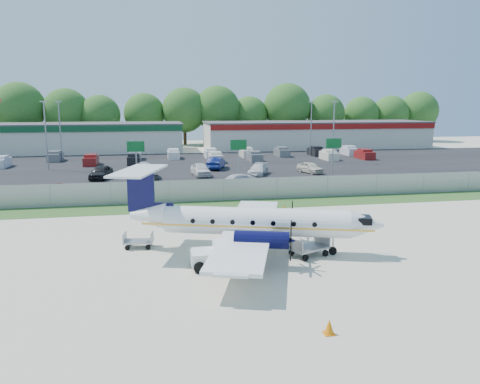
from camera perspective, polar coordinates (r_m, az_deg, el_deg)
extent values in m
plane|color=beige|center=(29.47, 2.16, -6.55)|extent=(170.00, 170.00, 0.00)
cube|color=#2D561E|center=(40.88, -1.55, -1.61)|extent=(170.00, 4.00, 0.02)
cube|color=black|center=(47.66, -2.88, 0.17)|extent=(170.00, 8.00, 0.02)
cube|color=black|center=(68.29, -5.27, 3.36)|extent=(170.00, 32.00, 0.02)
cube|color=gray|center=(42.62, -1.98, 0.26)|extent=(120.00, 0.02, 1.90)
cube|color=gray|center=(42.45, -1.99, 1.56)|extent=(120.00, 0.06, 0.06)
cube|color=gray|center=(42.80, -1.97, -0.99)|extent=(120.00, 0.06, 0.06)
cube|color=silver|center=(91.39, -21.91, 6.07)|extent=(46.00, 12.00, 5.00)
cube|color=#474749|center=(91.25, -22.02, 7.70)|extent=(46.40, 12.40, 0.24)
cube|color=#0F4723|center=(85.30, -22.78, 7.07)|extent=(46.00, 0.20, 1.00)
cube|color=silver|center=(95.28, 9.27, 6.86)|extent=(44.00, 12.00, 5.00)
cube|color=#474749|center=(95.14, 9.32, 8.43)|extent=(44.40, 12.40, 0.24)
cube|color=maroon|center=(89.46, 10.64, 7.85)|extent=(44.00, 0.20, 1.00)
cylinder|color=gray|center=(50.85, -12.51, 3.43)|extent=(0.14, 0.14, 5.00)
cube|color=#0C5923|center=(50.51, -12.60, 5.44)|extent=(1.80, 0.08, 1.10)
cylinder|color=gray|center=(51.66, -0.20, 3.80)|extent=(0.14, 0.14, 5.00)
cube|color=#0C5923|center=(51.32, -0.17, 5.77)|extent=(1.80, 0.08, 1.10)
cylinder|color=gray|center=(54.71, 11.23, 3.98)|extent=(0.14, 0.14, 5.00)
cube|color=#0C5923|center=(54.40, 11.36, 5.85)|extent=(1.80, 0.08, 1.10)
cylinder|color=gray|center=(66.99, -22.57, 6.30)|extent=(0.18, 0.18, 9.00)
cube|color=gray|center=(66.86, -22.85, 10.14)|extent=(0.90, 0.35, 0.18)
cylinder|color=gray|center=(70.64, 11.32, 7.10)|extent=(0.18, 0.18, 9.00)
cube|color=gray|center=(70.51, 11.46, 10.75)|extent=(0.90, 0.35, 0.18)
cylinder|color=gray|center=(76.79, -21.06, 6.87)|extent=(0.18, 0.18, 9.00)
cube|color=gray|center=(76.67, -21.29, 10.22)|extent=(0.90, 0.35, 0.18)
cylinder|color=gray|center=(79.99, 8.65, 7.59)|extent=(0.18, 0.18, 9.00)
cube|color=gray|center=(79.87, 8.74, 10.81)|extent=(0.90, 0.35, 0.18)
cylinder|color=white|center=(27.76, 1.99, -3.62)|extent=(10.87, 4.86, 1.65)
cone|color=white|center=(27.97, 15.19, -3.89)|extent=(2.33, 2.16, 1.65)
cone|color=white|center=(29.02, -11.07, -2.83)|extent=(2.66, 2.26, 1.65)
cube|color=black|center=(27.87, 14.87, -3.28)|extent=(1.09, 1.32, 0.39)
cube|color=white|center=(27.93, 1.09, -4.55)|extent=(7.28, 15.45, 0.19)
cylinder|color=#080833|center=(25.39, 2.66, -5.82)|extent=(3.11, 1.81, 0.96)
cylinder|color=#080833|center=(30.25, 3.39, -3.11)|extent=(3.11, 1.81, 0.96)
cube|color=#080833|center=(28.85, -11.99, 0.06)|extent=(1.62, 0.65, 2.52)
cube|color=white|center=(28.67, -12.26, 2.54)|extent=(3.62, 5.78, 0.12)
cylinder|color=gray|center=(28.11, 11.26, -6.41)|extent=(0.10, 0.10, 1.13)
cylinder|color=black|center=(28.21, 11.24, -7.04)|extent=(0.51, 0.30, 0.49)
cylinder|color=black|center=(25.86, 0.50, -8.40)|extent=(0.64, 0.50, 0.56)
cylinder|color=black|center=(30.65, 1.57, -5.32)|extent=(0.64, 0.50, 0.56)
cube|color=white|center=(25.65, -3.07, -7.88)|extent=(2.64, 1.61, 0.73)
cube|color=white|center=(25.55, -1.91, -6.59)|extent=(1.17, 1.38, 0.52)
cube|color=black|center=(25.62, -0.87, -6.48)|extent=(0.21, 1.15, 0.42)
cylinder|color=black|center=(24.86, -4.95, -9.16)|extent=(0.63, 0.24, 0.63)
cylinder|color=black|center=(26.39, -5.37, -7.97)|extent=(0.63, 0.24, 0.63)
cylinder|color=black|center=(25.12, -0.63, -8.90)|extent=(0.63, 0.24, 0.63)
cylinder|color=black|center=(26.64, -1.30, -7.74)|extent=(0.63, 0.24, 0.63)
cube|color=gray|center=(29.63, -12.25, -5.90)|extent=(1.88, 1.27, 0.11)
cube|color=gray|center=(29.69, -13.88, -5.40)|extent=(0.20, 1.06, 0.53)
cube|color=gray|center=(29.44, -10.65, -5.41)|extent=(0.20, 1.06, 0.53)
cylinder|color=black|center=(29.34, -13.58, -6.61)|extent=(0.33, 0.14, 0.32)
cylinder|color=black|center=(30.25, -13.26, -6.06)|extent=(0.33, 0.14, 0.32)
cylinder|color=black|center=(29.15, -11.17, -6.62)|extent=(0.33, 0.14, 0.32)
cylinder|color=black|center=(30.07, -10.93, -6.07)|extent=(0.33, 0.14, 0.32)
cube|color=gray|center=(27.68, 8.37, -6.75)|extent=(2.53, 2.07, 0.13)
cube|color=gray|center=(26.92, 6.72, -6.47)|extent=(0.59, 1.25, 0.66)
cube|color=gray|center=(28.27, 9.97, -5.73)|extent=(0.59, 1.25, 0.66)
cylinder|color=black|center=(26.86, 7.98, -7.95)|extent=(0.42, 0.27, 0.40)
cylinder|color=black|center=(27.72, 6.32, -7.31)|extent=(0.42, 0.27, 0.40)
cylinder|color=black|center=(27.85, 10.38, -7.34)|extent=(0.42, 0.27, 0.40)
cylinder|color=black|center=(28.69, 8.70, -6.74)|extent=(0.42, 0.27, 0.40)
cone|color=orange|center=(36.39, 15.71, -3.20)|extent=(0.32, 0.32, 0.48)
cube|color=orange|center=(36.44, 15.69, -3.54)|extent=(0.34, 0.34, 0.03)
cone|color=orange|center=(19.05, 10.81, -15.82)|extent=(0.40, 0.40, 0.60)
cube|color=orange|center=(19.18, 10.78, -16.58)|extent=(0.42, 0.42, 0.03)
cone|color=orange|center=(38.91, 5.42, -1.94)|extent=(0.32, 0.32, 0.48)
cube|color=orange|center=(38.96, 5.41, -2.27)|extent=(0.34, 0.34, 0.03)
imported|color=maroon|center=(46.82, -20.83, -0.74)|extent=(5.21, 2.73, 1.40)
imported|color=silver|center=(49.79, -0.61, 0.62)|extent=(4.94, 3.25, 1.33)
imported|color=black|center=(57.37, -16.54, 1.53)|extent=(2.80, 4.99, 1.60)
imported|color=#595B5E|center=(56.33, -10.89, 1.62)|extent=(2.07, 4.60, 1.53)
imported|color=silver|center=(57.54, -4.83, 1.97)|extent=(2.38, 4.86, 1.59)
imported|color=silver|center=(58.30, 2.23, 2.11)|extent=(3.65, 5.01, 1.35)
imported|color=beige|center=(60.39, 8.54, 2.30)|extent=(2.87, 4.45, 1.41)
imported|color=silver|center=(62.72, -11.68, 2.51)|extent=(2.84, 4.07, 1.29)
imported|color=navy|center=(63.52, -2.93, 2.82)|extent=(3.20, 5.36, 1.67)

